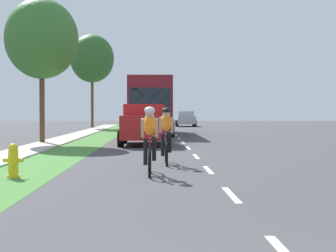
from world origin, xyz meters
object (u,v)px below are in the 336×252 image
cyclist_lead (150,140)px  cyclist_trailing (166,135)px  fire_hydrant_yellow (13,161)px  bus_maroon (151,104)px  street_tree_far (92,59)px  sedan_silver (186,119)px  street_tree_near (42,39)px  suv_red (144,123)px

cyclist_lead → cyclist_trailing: size_ratio=1.00×
fire_hydrant_yellow → cyclist_trailing: size_ratio=0.44×
fire_hydrant_yellow → bus_maroon: 22.97m
bus_maroon → street_tree_far: 14.97m
bus_maroon → sedan_silver: (3.36, 18.61, -1.21)m
fire_hydrant_yellow → sedan_silver: sedan_silver is taller
cyclist_lead → street_tree_near: 14.23m
suv_red → bus_maroon: (0.21, 11.05, 1.03)m
street_tree_near → cyclist_trailing: bearing=-61.3°
bus_maroon → street_tree_far: (-5.37, 13.31, 4.26)m
cyclist_lead → street_tree_far: street_tree_far is taller
fire_hydrant_yellow → sedan_silver: 41.81m
cyclist_trailing → street_tree_near: size_ratio=0.26×
cyclist_lead → suv_red: suv_red is taller
cyclist_lead → bus_maroon: (-0.14, 22.32, 1.17)m
cyclist_trailing → sedan_silver: cyclist_trailing is taller
bus_maroon → sedan_silver: bus_maroon is taller
fire_hydrant_yellow → cyclist_lead: cyclist_lead is taller
cyclist_trailing → street_tree_far: (-5.95, 33.17, 5.43)m
bus_maroon → street_tree_far: size_ratio=1.38×
suv_red → sedan_silver: 29.87m
street_tree_far → fire_hydrant_yellow: bearing=-86.0°
fire_hydrant_yellow → suv_red: size_ratio=0.16×
suv_red → bus_maroon: bearing=88.9°
suv_red → street_tree_far: size_ratio=0.56×
sedan_silver → street_tree_far: street_tree_far is taller
suv_red → sedan_silver: size_ratio=1.09×
cyclist_trailing → street_tree_near: street_tree_near is taller
suv_red → bus_maroon: size_ratio=0.41×
fire_hydrant_yellow → cyclist_lead: (3.02, 0.41, 0.44)m
sedan_silver → suv_red: bearing=-96.9°
suv_red → street_tree_near: size_ratio=0.70×
fire_hydrant_yellow → sedan_silver: size_ratio=0.18×
sedan_silver → street_tree_near: street_tree_near is taller
street_tree_near → sedan_silver: bearing=73.5°
suv_red → street_tree_near: bearing=164.1°
cyclist_trailing → sedan_silver: bearing=85.9°
bus_maroon → suv_red: bearing=-91.1°
sedan_silver → street_tree_near: size_ratio=0.64×
cyclist_lead → street_tree_near: size_ratio=0.26×
street_tree_near → cyclist_lead: bearing=-67.9°
suv_red → sedan_silver: (3.57, 29.65, -0.18)m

